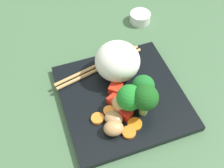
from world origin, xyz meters
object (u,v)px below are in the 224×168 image
object	(u,v)px
broccoli_floret_0	(132,97)
carrot_slice_0	(125,92)
square_plate	(122,97)
sauce_cup	(140,17)
chopstick_pair	(99,67)
rice_mound	(118,61)

from	to	relation	value
broccoli_floret_0	carrot_slice_0	bearing A→B (deg)	85.45
square_plate	sauce_cup	world-z (taller)	sauce_cup
broccoli_floret_0	chopstick_pair	world-z (taller)	broccoli_floret_0
chopstick_pair	sauce_cup	bearing A→B (deg)	-152.39
square_plate	chopstick_pair	world-z (taller)	chopstick_pair
sauce_cup	carrot_slice_0	bearing A→B (deg)	-118.10
sauce_cup	chopstick_pair	bearing A→B (deg)	-137.54
square_plate	chopstick_pair	distance (cm)	9.01
broccoli_floret_0	sauce_cup	world-z (taller)	broccoli_floret_0
carrot_slice_0	sauce_cup	size ratio (longest dim) A/B	0.60
rice_mound	broccoli_floret_0	size ratio (longest dim) A/B	1.37
chopstick_pair	broccoli_floret_0	bearing A→B (deg)	88.58
carrot_slice_0	chopstick_pair	bearing A→B (deg)	111.93
carrot_slice_0	sauce_cup	world-z (taller)	sauce_cup
rice_mound	carrot_slice_0	distance (cm)	6.56
broccoli_floret_0	square_plate	bearing A→B (deg)	96.57
rice_mound	chopstick_pair	xyz separation A→B (cm)	(-3.30, 2.76, -3.63)
rice_mound	broccoli_floret_0	world-z (taller)	rice_mound
square_plate	sauce_cup	xyz separation A→B (cm)	(12.44, 22.27, 0.52)
rice_mound	carrot_slice_0	size ratio (longest dim) A/B	2.98
broccoli_floret_0	carrot_slice_0	distance (cm)	5.74
carrot_slice_0	chopstick_pair	size ratio (longest dim) A/B	0.15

